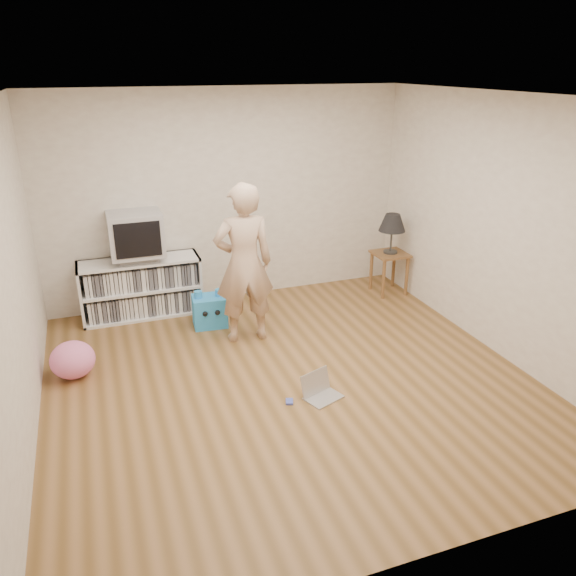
# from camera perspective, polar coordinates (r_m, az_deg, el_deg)

# --- Properties ---
(ground) EXTENTS (4.50, 4.50, 0.00)m
(ground) POSITION_cam_1_polar(r_m,az_deg,el_deg) (5.49, 0.15, -9.30)
(ground) COLOR brown
(ground) RESTS_ON ground
(walls) EXTENTS (4.52, 4.52, 2.60)m
(walls) POSITION_cam_1_polar(r_m,az_deg,el_deg) (4.94, 0.16, 3.68)
(walls) COLOR beige
(walls) RESTS_ON ground
(ceiling) EXTENTS (4.50, 4.50, 0.01)m
(ceiling) POSITION_cam_1_polar(r_m,az_deg,el_deg) (4.70, 0.18, 18.91)
(ceiling) COLOR white
(ceiling) RESTS_ON walls
(media_unit) EXTENTS (1.40, 0.45, 0.70)m
(media_unit) POSITION_cam_1_polar(r_m,az_deg,el_deg) (6.93, -14.69, 0.08)
(media_unit) COLOR white
(media_unit) RESTS_ON ground
(dvd_deck) EXTENTS (0.45, 0.35, 0.07)m
(dvd_deck) POSITION_cam_1_polar(r_m,az_deg,el_deg) (6.78, -14.99, 3.05)
(dvd_deck) COLOR gray
(dvd_deck) RESTS_ON media_unit
(crt_tv) EXTENTS (0.60, 0.53, 0.50)m
(crt_tv) POSITION_cam_1_polar(r_m,az_deg,el_deg) (6.70, -15.22, 5.34)
(crt_tv) COLOR #ABABB0
(crt_tv) RESTS_ON dvd_deck
(side_table) EXTENTS (0.42, 0.42, 0.55)m
(side_table) POSITION_cam_1_polar(r_m,az_deg,el_deg) (7.45, 10.27, 2.57)
(side_table) COLOR brown
(side_table) RESTS_ON ground
(table_lamp) EXTENTS (0.34, 0.34, 0.52)m
(table_lamp) POSITION_cam_1_polar(r_m,az_deg,el_deg) (7.30, 10.55, 6.45)
(table_lamp) COLOR #333333
(table_lamp) RESTS_ON side_table
(person) EXTENTS (0.66, 0.45, 1.74)m
(person) POSITION_cam_1_polar(r_m,az_deg,el_deg) (5.94, -4.50, 2.44)
(person) COLOR #D0AB8D
(person) RESTS_ON ground
(laptop) EXTENTS (0.40, 0.36, 0.22)m
(laptop) POSITION_cam_1_polar(r_m,az_deg,el_deg) (5.23, 3.22, -10.32)
(laptop) COLOR silver
(laptop) RESTS_ON ground
(playing_cards) EXTENTS (0.09, 0.11, 0.02)m
(playing_cards) POSITION_cam_1_polar(r_m,az_deg,el_deg) (5.16, 0.14, -11.46)
(playing_cards) COLOR #4755BF
(playing_cards) RESTS_ON ground
(plush_blue) EXTENTS (0.40, 0.35, 0.44)m
(plush_blue) POSITION_cam_1_polar(r_m,az_deg,el_deg) (6.54, -7.96, -2.28)
(plush_blue) COLOR #289BFC
(plush_blue) RESTS_ON ground
(plush_pink) EXTENTS (0.51, 0.51, 0.36)m
(plush_pink) POSITION_cam_1_polar(r_m,az_deg,el_deg) (5.84, -21.04, -6.82)
(plush_pink) COLOR pink
(plush_pink) RESTS_ON ground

